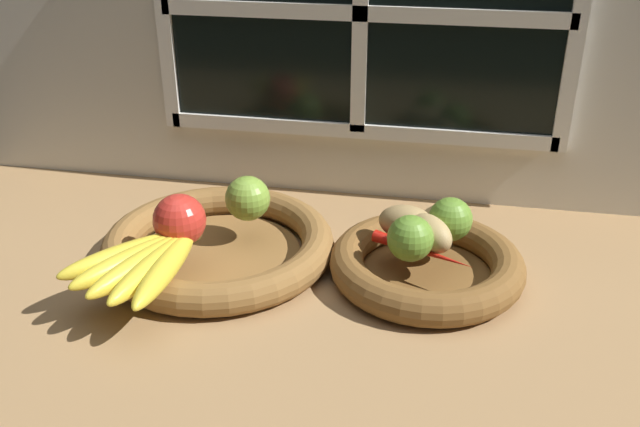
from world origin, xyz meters
TOP-DOWN VIEW (x-y plane):
  - ground_plane at (0.00, 0.00)cm, footprint 140.00×90.00cm
  - back_wall at (0.00, 29.77)cm, footprint 140.00×4.60cm
  - fruit_bowl_left at (-16.58, 3.07)cm, footprint 33.41×33.41cm
  - fruit_bowl_right at (13.23, 3.07)cm, footprint 26.72×26.72cm
  - apple_green_back at (-13.18, 7.26)cm, footprint 6.60×6.60cm
  - apple_red_front at (-20.16, -1.69)cm, footprint 7.24×7.24cm
  - banana_bunch_front at (-21.88, -9.51)cm, footprint 15.07×20.12cm
  - potato_large at (13.23, 3.07)cm, footprint 8.66×8.97cm
  - potato_oblong at (10.00, 5.58)cm, footprint 8.31×5.72cm
  - potato_back at (15.02, 7.02)cm, footprint 8.70×8.83cm
  - lime_near at (10.91, -0.40)cm, footprint 6.17×6.17cm
  - lime_far at (15.93, 6.55)cm, footprint 6.11×6.11cm
  - chili_pepper at (12.51, 0.85)cm, footprint 13.97×7.67cm

SIDE VIEW (x-z plane):
  - ground_plane at x=0.00cm, z-range -3.00..0.00cm
  - fruit_bowl_left at x=-16.58cm, z-range -0.18..4.48cm
  - fruit_bowl_right at x=13.23cm, z-range -0.16..4.49cm
  - chili_pepper at x=12.51cm, z-range 4.65..6.42cm
  - banana_bunch_front at x=-21.88cm, z-range 4.65..7.77cm
  - potato_back at x=15.02cm, z-range 4.65..9.24cm
  - potato_large at x=13.23cm, z-range 4.65..9.56cm
  - potato_oblong at x=10.00cm, z-range 4.65..9.57cm
  - lime_far at x=15.93cm, z-range 4.65..10.76cm
  - lime_near at x=10.91cm, z-range 4.65..10.82cm
  - apple_green_back at x=-13.18cm, z-range 4.65..11.25cm
  - apple_red_front at x=-20.16cm, z-range 4.65..11.89cm
  - back_wall at x=0.00cm, z-range 0.38..55.38cm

